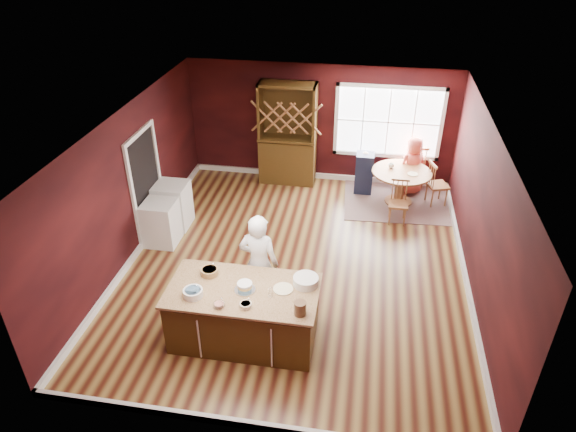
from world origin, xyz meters
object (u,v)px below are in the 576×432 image
object	(u,v)px
toddler	(367,159)
dryer	(173,205)
chair_south	(398,202)
washer	(161,223)
kitchen_island	(244,315)
hutch	(288,134)
dining_table	(401,180)
chair_east	(438,183)
layer_cake	(245,287)
high_chair	(364,172)
baker	(259,264)
seated_woman	(412,166)
chair_north	(415,165)

from	to	relation	value
toddler	dryer	xyz separation A→B (m)	(-3.75, -2.04, -0.35)
chair_south	washer	world-z (taller)	chair_south
kitchen_island	washer	size ratio (longest dim) A/B	2.50
dryer	hutch	bearing A→B (deg)	49.87
dryer	kitchen_island	bearing A→B (deg)	-53.01
dining_table	dryer	distance (m)	4.81
dining_table	dryer	xyz separation A→B (m)	(-4.50, -1.69, -0.08)
chair_east	washer	bearing A→B (deg)	95.40
layer_cake	chair_south	size ratio (longest dim) A/B	0.33
washer	high_chair	bearing A→B (deg)	36.00
hutch	kitchen_island	bearing A→B (deg)	-87.57
baker	washer	bearing A→B (deg)	-28.43
baker	chair_south	distance (m)	3.75
baker	layer_cake	bearing A→B (deg)	92.04
dining_table	hutch	size ratio (longest dim) A/B	0.54
dining_table	layer_cake	bearing A→B (deg)	-116.86
toddler	hutch	bearing A→B (deg)	171.73
seated_woman	hutch	world-z (taller)	hutch
toddler	dryer	bearing A→B (deg)	-151.50
high_chair	washer	world-z (taller)	high_chair
dining_table	baker	distance (m)	4.47
baker	dining_table	bearing A→B (deg)	-114.86
kitchen_island	chair_north	bearing A→B (deg)	63.53
chair_north	seated_woman	xyz separation A→B (m)	(-0.09, -0.35, 0.15)
chair_south	seated_woman	world-z (taller)	seated_woman
high_chair	chair_south	bearing A→B (deg)	-58.69
dryer	baker	bearing A→B (deg)	-43.90
kitchen_island	baker	world-z (taller)	baker
chair_south	dryer	size ratio (longest dim) A/B	1.00
dining_table	washer	bearing A→B (deg)	-152.67
washer	baker	bearing A→B (deg)	-34.07
high_chair	dryer	world-z (taller)	high_chair
high_chair	toddler	xyz separation A→B (m)	(0.04, -0.02, 0.33)
seated_woman	dryer	distance (m)	5.23
kitchen_island	dining_table	distance (m)	5.12
chair_east	toddler	size ratio (longest dim) A/B	3.81
chair_north	kitchen_island	bearing A→B (deg)	52.55
washer	kitchen_island	bearing A→B (deg)	-45.87
chair_north	toddler	xyz separation A→B (m)	(-1.09, -0.50, 0.29)
dining_table	high_chair	bearing A→B (deg)	154.90
washer	dryer	xyz separation A→B (m)	(0.00, 0.64, 0.03)
chair_east	toddler	bearing A→B (deg)	60.74
hutch	high_chair	bearing A→B (deg)	-7.82
chair_east	chair_north	xyz separation A→B (m)	(-0.45, 0.78, 0.02)
kitchen_island	washer	distance (m)	3.10
chair_east	hutch	distance (m)	3.46
toddler	kitchen_island	bearing A→B (deg)	-108.01
baker	chair_south	size ratio (longest dim) A/B	1.88
chair_south	high_chair	size ratio (longest dim) A/B	0.95
kitchen_island	dining_table	size ratio (longest dim) A/B	1.72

